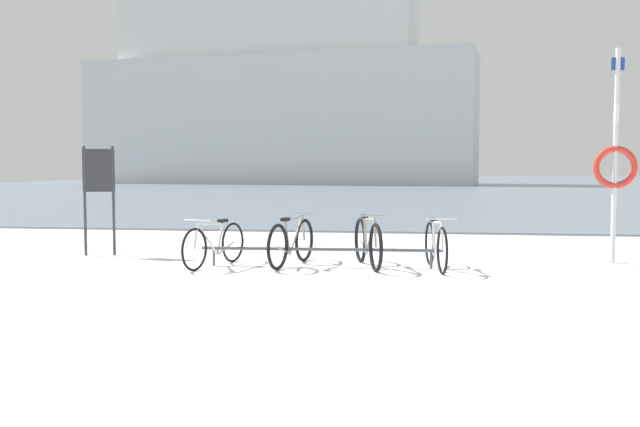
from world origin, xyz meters
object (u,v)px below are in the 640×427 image
bicycle_3 (436,245)px  rescue_post (615,161)px  bicycle_2 (368,243)px  ferry_ship (275,89)px  info_sign (99,182)px  bicycle_1 (292,242)px  bicycle_0 (214,244)px

bicycle_3 → rescue_post: size_ratio=0.48×
bicycle_2 → rescue_post: rescue_post is taller
rescue_post → ferry_ship: size_ratio=0.09×
bicycle_3 → ferry_ship: bearing=104.1°
info_sign → bicycle_1: bearing=-12.7°
bicycle_1 → bicycle_3: 2.25m
info_sign → ferry_ship: ferry_ship is taller
bicycle_3 → info_sign: info_sign is taller
bicycle_0 → bicycle_3: size_ratio=1.01×
bicycle_2 → info_sign: bearing=170.8°
ferry_ship → bicycle_1: bearing=-78.1°
bicycle_2 → info_sign: size_ratio=0.90×
info_sign → ferry_ship: 54.24m
ferry_ship → info_sign: bearing=-81.7°
bicycle_0 → ferry_ship: bearing=100.6°
bicycle_1 → rescue_post: size_ratio=0.50×
rescue_post → ferry_ship: 55.88m
bicycle_0 → bicycle_3: 3.43m
bicycle_1 → info_sign: size_ratio=0.89×
rescue_post → bicycle_3: bearing=-158.4°
bicycle_3 → info_sign: bearing=171.1°
bicycle_2 → bicycle_1: bearing=-178.7°
bicycle_1 → ferry_ship: bearing=101.9°
bicycle_1 → ferry_ship: 55.78m
bicycle_1 → bicycle_2: 1.20m
bicycle_0 → bicycle_3: bearing=2.6°
bicycle_2 → ferry_ship: bearing=103.1°
bicycle_0 → info_sign: bearing=156.0°
bicycle_0 → bicycle_1: (1.18, 0.26, 0.02)m
bicycle_1 → rescue_post: rescue_post is taller
bicycle_3 → rescue_post: (2.87, 1.14, 1.28)m
bicycle_0 → info_sign: 2.79m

